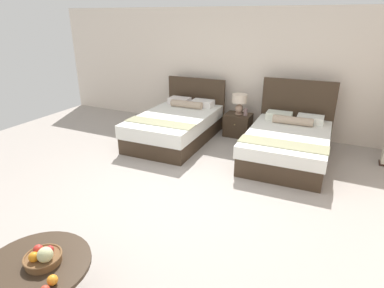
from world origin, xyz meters
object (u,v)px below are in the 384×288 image
(bed_near_corner, at_px, (288,143))
(fruit_bowl, at_px, (43,257))
(coffee_table, at_px, (37,275))
(loose_orange, at_px, (52,280))
(vase, at_px, (246,112))
(table_lamp, at_px, (239,101))
(bed_near_window, at_px, (177,125))
(nightstand, at_px, (238,125))

(bed_near_corner, bearing_deg, fruit_bowl, -107.82)
(coffee_table, distance_m, loose_orange, 0.35)
(fruit_bowl, height_order, loose_orange, fruit_bowl)
(vase, xyz_separation_m, coffee_table, (-0.36, -4.92, -0.23))
(table_lamp, height_order, coffee_table, table_lamp)
(coffee_table, bearing_deg, vase, 85.83)
(bed_near_corner, distance_m, vase, 1.28)
(bed_near_window, height_order, table_lamp, bed_near_window)
(bed_near_corner, distance_m, fruit_bowl, 4.34)
(vase, distance_m, loose_orange, 5.00)
(bed_near_window, distance_m, vase, 1.46)
(bed_near_corner, relative_size, loose_orange, 24.58)
(bed_near_window, relative_size, nightstand, 4.16)
(vase, xyz_separation_m, loose_orange, (-0.05, -5.00, -0.08))
(bed_near_window, relative_size, loose_orange, 26.51)
(vase, relative_size, loose_orange, 1.79)
(nightstand, height_order, table_lamp, table_lamp)
(coffee_table, bearing_deg, nightstand, 87.74)
(table_lamp, height_order, vase, table_lamp)
(nightstand, height_order, coffee_table, nightstand)
(bed_near_window, distance_m, bed_near_corner, 2.25)
(table_lamp, distance_m, coffee_table, 5.00)
(vase, bearing_deg, coffee_table, -94.17)
(bed_near_window, relative_size, fruit_bowl, 7.02)
(vase, bearing_deg, table_lamp, 159.75)
(vase, relative_size, fruit_bowl, 0.47)
(vase, bearing_deg, bed_near_corner, -35.89)
(vase, xyz_separation_m, fruit_bowl, (-0.31, -4.87, -0.05))
(vase, relative_size, coffee_table, 0.16)
(table_lamp, distance_m, loose_orange, 5.07)
(nightstand, distance_m, fruit_bowl, 4.92)
(table_lamp, bearing_deg, bed_near_window, -142.90)
(bed_near_window, relative_size, bed_near_corner, 1.08)
(table_lamp, bearing_deg, loose_orange, -88.72)
(bed_near_corner, bearing_deg, vase, 144.11)
(bed_near_corner, xyz_separation_m, fruit_bowl, (-1.33, -4.13, 0.20))
(bed_near_window, bearing_deg, fruit_bowl, -77.32)
(vase, bearing_deg, bed_near_window, -148.71)
(vase, height_order, coffee_table, vase)
(vase, height_order, loose_orange, vase)
(nightstand, height_order, vase, vase)
(bed_near_window, distance_m, fruit_bowl, 4.23)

